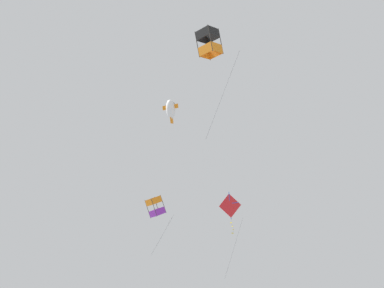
# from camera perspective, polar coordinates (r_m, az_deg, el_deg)

# --- Properties ---
(kite_box_far_centre) EXTENTS (3.16, 2.88, 9.16)m
(kite_box_far_centre) POSITION_cam_1_polar(r_m,az_deg,el_deg) (29.94, 2.40, 13.93)
(kite_box_far_centre) COLOR black
(kite_fish_highest) EXTENTS (1.28, 1.18, 1.93)m
(kite_fish_highest) POSITION_cam_1_polar(r_m,az_deg,el_deg) (31.54, -3.01, 4.86)
(kite_fish_highest) COLOR white
(kite_box_low_drifter) EXTENTS (2.25, 1.85, 4.48)m
(kite_box_low_drifter) POSITION_cam_1_polar(r_m,az_deg,el_deg) (31.19, -5.12, -8.72)
(kite_box_low_drifter) COLOR orange
(kite_diamond_near_right) EXTENTS (1.98, 1.10, 6.96)m
(kite_diamond_near_right) POSITION_cam_1_polar(r_m,az_deg,el_deg) (34.78, 5.33, -8.62)
(kite_diamond_near_right) COLOR red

